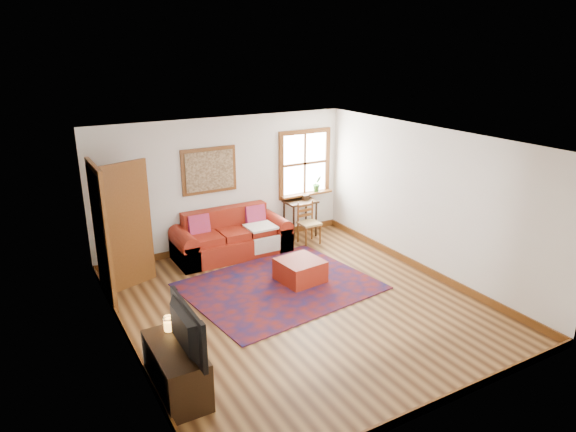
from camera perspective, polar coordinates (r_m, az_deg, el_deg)
ground at (r=7.88m, az=1.23°, el=-9.80°), size 5.50×5.50×0.00m
room_envelope at (r=7.26m, az=1.25°, el=1.80°), size 5.04×5.54×2.52m
window at (r=10.46m, az=2.05°, el=5.12°), size 1.18×0.20×1.38m
doorway at (r=8.29m, az=-18.53°, el=-1.27°), size 0.89×1.08×2.14m
framed_artwork at (r=9.51m, az=-8.74°, el=5.02°), size 1.05×0.07×0.85m
persian_rug at (r=8.41m, az=-0.92°, el=-7.80°), size 3.12×2.62×0.02m
red_leather_sofa at (r=9.63m, az=-6.32°, el=-2.65°), size 2.14×0.88×0.84m
red_ottoman at (r=8.52m, az=1.36°, el=-6.09°), size 0.73×0.73×0.38m
side_table at (r=10.37m, az=1.36°, el=1.08°), size 0.63×0.47×0.75m
ladder_back_chair at (r=10.08m, az=2.23°, el=-0.57°), size 0.39×0.37×0.83m
media_cabinet at (r=6.11m, az=-12.30°, el=-16.32°), size 0.48×1.07×0.59m
television at (r=5.68m, az=-12.01°, el=-12.31°), size 0.13×0.99×0.57m
candle_hurricane at (r=6.21m, az=-13.13°, el=-11.64°), size 0.12×0.12×0.18m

